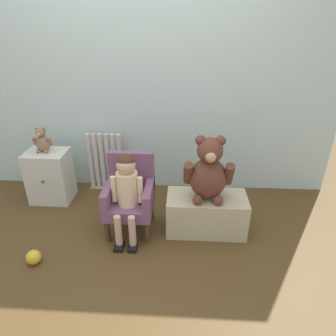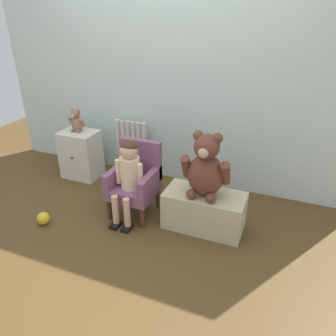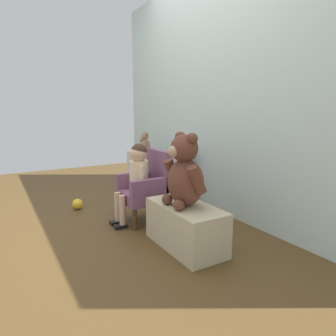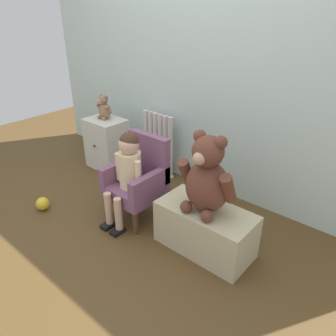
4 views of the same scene
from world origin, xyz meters
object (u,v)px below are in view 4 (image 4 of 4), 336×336
(radiator, at_px, (158,145))
(low_bench, at_px, (205,229))
(large_teddy_bear, at_px, (207,178))
(small_teddy_bear, at_px, (104,108))
(child_figure, at_px, (127,166))
(small_dresser, at_px, (107,144))
(child_armchair, at_px, (139,179))
(toy_ball, at_px, (43,204))

(radiator, xyz_separation_m, low_bench, (1.01, -0.63, -0.14))
(large_teddy_bear, distance_m, small_teddy_bear, 1.58)
(child_figure, distance_m, low_bench, 0.72)
(child_figure, height_order, small_teddy_bear, small_teddy_bear)
(child_figure, bearing_deg, small_dresser, 149.86)
(child_armchair, bearing_deg, large_teddy_bear, -1.44)
(small_teddy_bear, bearing_deg, radiator, 22.60)
(low_bench, xyz_separation_m, toy_ball, (-1.29, -0.48, -0.11))
(toy_ball, bearing_deg, low_bench, 20.42)
(small_dresser, xyz_separation_m, toy_ball, (0.21, -0.88, -0.20))
(low_bench, distance_m, toy_ball, 1.38)
(small_dresser, bearing_deg, large_teddy_bear, -15.24)
(low_bench, bearing_deg, child_armchair, 179.35)
(child_armchair, distance_m, child_figure, 0.19)
(child_armchair, height_order, low_bench, child_armchair)
(child_armchair, height_order, toy_ball, child_armchair)
(small_teddy_bear, bearing_deg, child_armchair, -25.19)
(radiator, distance_m, large_teddy_bear, 1.22)
(small_dresser, bearing_deg, small_teddy_bear, 129.54)
(small_dresser, distance_m, child_armchair, 0.95)
(radiator, height_order, low_bench, radiator)
(radiator, relative_size, large_teddy_bear, 1.15)
(large_teddy_bear, bearing_deg, child_figure, -171.80)
(child_figure, bearing_deg, toy_ball, -149.72)
(child_figure, xyz_separation_m, large_teddy_bear, (0.64, 0.09, 0.09))
(child_figure, bearing_deg, small_teddy_bear, 149.32)
(low_bench, height_order, toy_ball, low_bench)
(small_teddy_bear, bearing_deg, large_teddy_bear, -15.81)
(radiator, distance_m, child_armchair, 0.73)
(small_dresser, distance_m, child_figure, 1.02)
(child_armchair, bearing_deg, toy_ball, -143.16)
(large_teddy_bear, distance_m, toy_ball, 1.46)
(small_dresser, relative_size, large_teddy_bear, 0.95)
(radiator, xyz_separation_m, small_teddy_bear, (-0.51, -0.21, 0.31))
(radiator, height_order, small_teddy_bear, small_teddy_bear)
(child_armchair, xyz_separation_m, child_figure, (-0.00, -0.11, 0.15))
(radiator, bearing_deg, toy_ball, -104.40)
(radiator, xyz_separation_m, small_dresser, (-0.49, -0.23, -0.05))
(small_dresser, height_order, child_figure, child_figure)
(radiator, distance_m, child_figure, 0.84)
(child_armchair, xyz_separation_m, large_teddy_bear, (0.64, -0.02, 0.24))
(low_bench, distance_m, large_teddy_bear, 0.40)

